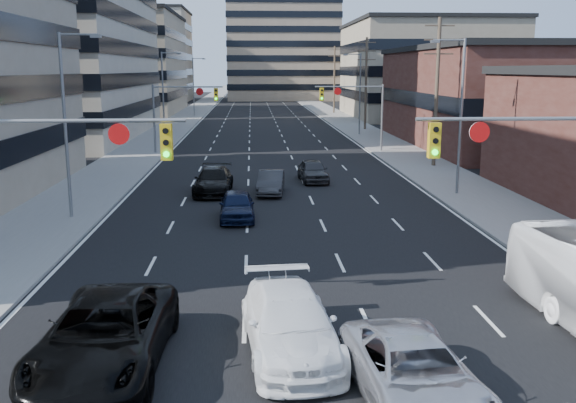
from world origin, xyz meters
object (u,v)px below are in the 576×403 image
Objects in this scene: black_pickup at (105,335)px; sedan_blue at (237,205)px; white_van at (290,323)px; silver_suv at (414,373)px.

black_pickup is 16.23m from sedan_blue.
black_pickup reaches higher than white_van.
black_pickup is 1.19× the size of silver_suv.
white_van is 3.83m from silver_suv.
white_van is at bearing -85.01° from sedan_blue.
silver_suv is 1.26× the size of sedan_blue.
sedan_blue is at bearing 98.03° from silver_suv.
white_van is 1.05× the size of silver_suv.
sedan_blue is (-1.71, 15.31, -0.09)m from white_van.
black_pickup is 1.13× the size of white_van.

